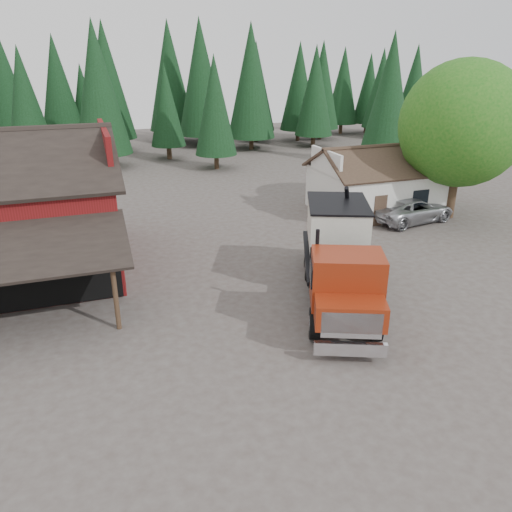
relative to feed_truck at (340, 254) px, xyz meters
name	(u,v)px	position (x,y,z in m)	size (l,w,h in m)	color
ground	(266,330)	(-4.02, -1.57, -2.18)	(120.00, 120.00, 0.00)	#453B36
farmhouse	(376,187)	(8.98, 11.43, -0.52)	(8.60, 6.42, 4.65)	silver
deciduous_tree	(462,129)	(12.99, 8.40, 3.73)	(8.00, 8.00, 10.20)	#382619
conifer_backdrop	(139,151)	(-4.02, 40.43, -2.18)	(76.00, 16.00, 16.00)	black
near_pine_b	(215,105)	(1.98, 28.43, 3.71)	(3.96, 3.96, 10.40)	#382619
near_pine_c	(390,93)	(17.98, 24.43, 4.71)	(4.84, 4.84, 12.40)	#382619
near_pine_d	(98,88)	(-8.02, 32.43, 5.21)	(5.28, 5.28, 13.40)	#382619
feed_truck	(340,254)	(0.00, 0.00, 0.00)	(6.53, 10.60, 4.67)	black
silver_car	(413,210)	(9.98, 8.43, -1.38)	(2.67, 5.79, 1.61)	#AFB1B7
equip_box	(327,321)	(-1.62, -2.22, -1.88)	(0.70, 1.10, 0.60)	maroon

